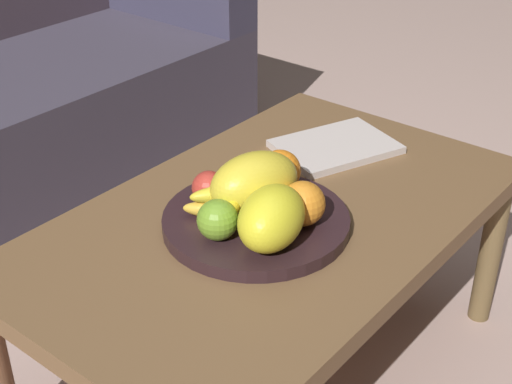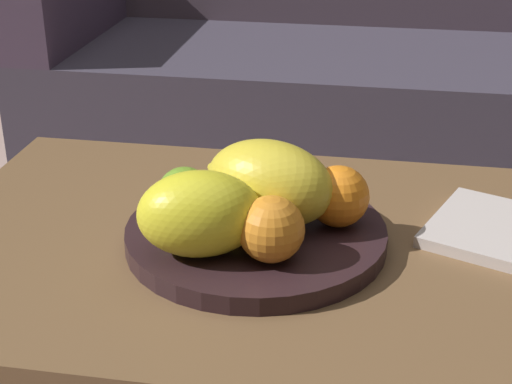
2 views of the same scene
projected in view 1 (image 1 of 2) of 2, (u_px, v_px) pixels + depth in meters
name	position (u px, v px, depth m)	size (l,w,h in m)	color
ground_plane	(271.00, 374.00, 1.62)	(8.00, 8.00, 0.00)	#BB9A8F
coffee_table	(273.00, 233.00, 1.43)	(1.02, 0.62, 0.41)	brown
fruit_bowl	(256.00, 221.00, 1.36)	(0.34, 0.34, 0.03)	black
melon_large_front	(272.00, 218.00, 1.25)	(0.15, 0.11, 0.11)	yellow
melon_smaller_beside	(254.00, 183.00, 1.34)	(0.18, 0.11, 0.11)	yellow
orange_front	(303.00, 204.00, 1.31)	(0.08, 0.08, 0.08)	orange
orange_left	(280.00, 171.00, 1.42)	(0.08, 0.08, 0.08)	orange
apple_front	(209.00, 188.00, 1.38)	(0.06, 0.06, 0.06)	#B8352A
apple_left	(219.00, 220.00, 1.27)	(0.07, 0.07, 0.07)	olive
banana_bunch	(233.00, 201.00, 1.34)	(0.15, 0.16, 0.06)	yellow
magazine	(336.00, 147.00, 1.63)	(0.25, 0.18, 0.02)	beige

